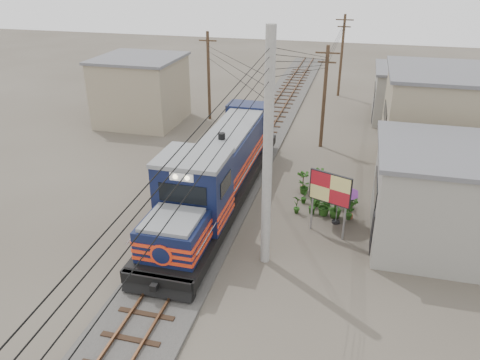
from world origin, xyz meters
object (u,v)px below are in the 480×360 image
(locomotive, at_px, (219,172))
(billboard, at_px, (330,190))
(market_umbrella, at_px, (339,188))
(vendor, at_px, (344,190))

(locomotive, relative_size, billboard, 5.23)
(billboard, height_order, market_umbrella, billboard)
(billboard, xyz_separation_m, market_umbrella, (0.38, 1.17, -0.41))
(locomotive, height_order, billboard, locomotive)
(billboard, relative_size, market_umbrella, 1.21)
(billboard, bearing_deg, vendor, 101.76)
(market_umbrella, bearing_deg, vendor, 84.46)
(locomotive, xyz_separation_m, vendor, (6.53, 1.65, -1.04))
(locomotive, distance_m, market_umbrella, 6.34)
(billboard, distance_m, vendor, 3.85)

